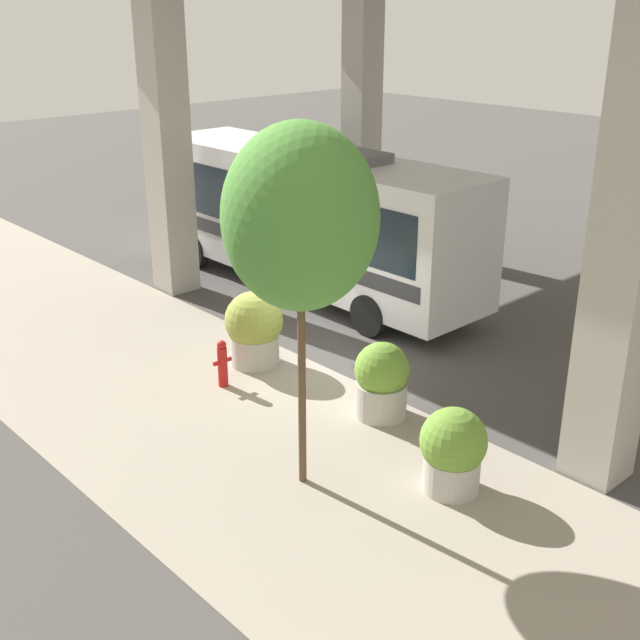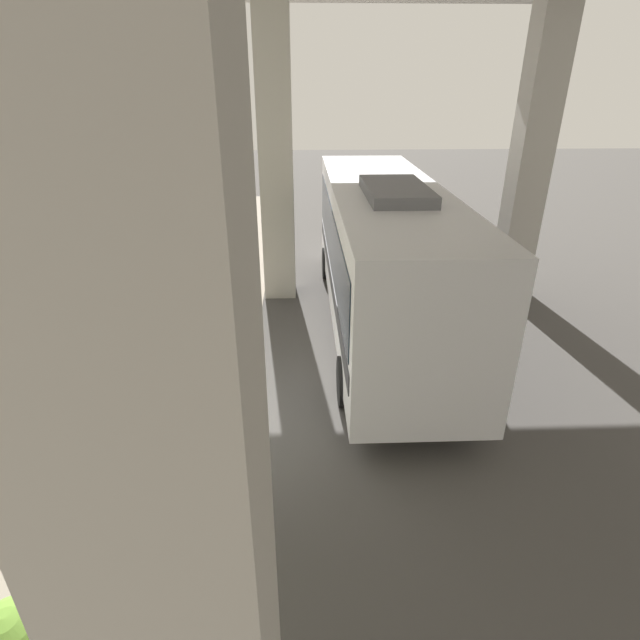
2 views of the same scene
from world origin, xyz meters
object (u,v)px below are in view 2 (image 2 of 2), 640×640
object	(u,v)px
planter_front	(198,356)
planter_back	(177,481)
fire_hydrant	(139,381)
bus	(384,250)

from	to	relation	value
planter_front	planter_back	size ratio (longest dim) A/B	1.11
planter_front	fire_hydrant	bearing A→B (deg)	-161.09
fire_hydrant	planter_front	xyz separation A→B (m)	(1.13, 0.39, 0.32)
bus	planter_front	distance (m)	5.16
bus	fire_hydrant	xyz separation A→B (m)	(-5.27, -3.21, -1.57)
fire_hydrant	planter_front	distance (m)	1.24
fire_hydrant	bus	bearing A→B (deg)	31.32
bus	planter_back	world-z (taller)	bus
fire_hydrant	planter_front	size ratio (longest dim) A/B	0.62
bus	planter_front	xyz separation A→B (m)	(-4.14, -2.82, -1.25)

